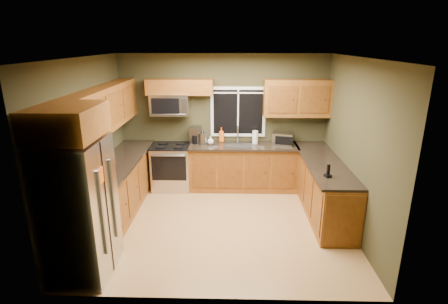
{
  "coord_description": "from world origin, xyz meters",
  "views": [
    {
      "loc": [
        0.19,
        -5.23,
        2.93
      ],
      "look_at": [
        0.05,
        0.35,
        1.15
      ],
      "focal_mm": 28.0,
      "sensor_mm": 36.0,
      "label": 1
    }
  ],
  "objects_px": {
    "range": "(172,167)",
    "soap_bottle_c": "(211,140)",
    "refrigerator": "(79,209)",
    "coffee_maker": "(195,135)",
    "cordless_phone": "(328,173)",
    "microwave": "(170,104)",
    "toaster_oven": "(283,139)",
    "kettle": "(203,138)",
    "paper_towel_roll": "(255,137)",
    "soap_bottle_a": "(221,135)"
  },
  "relations": [
    {
      "from": "range",
      "to": "coffee_maker",
      "type": "bearing_deg",
      "value": 19.31
    },
    {
      "from": "microwave",
      "to": "cordless_phone",
      "type": "bearing_deg",
      "value": -33.83
    },
    {
      "from": "toaster_oven",
      "to": "kettle",
      "type": "relative_size",
      "value": 1.6
    },
    {
      "from": "toaster_oven",
      "to": "soap_bottle_c",
      "type": "bearing_deg",
      "value": -179.58
    },
    {
      "from": "refrigerator",
      "to": "range",
      "type": "relative_size",
      "value": 1.92
    },
    {
      "from": "toaster_oven",
      "to": "coffee_maker",
      "type": "relative_size",
      "value": 1.41
    },
    {
      "from": "coffee_maker",
      "to": "soap_bottle_c",
      "type": "xyz_separation_m",
      "value": [
        0.32,
        -0.12,
        -0.07
      ]
    },
    {
      "from": "coffee_maker",
      "to": "paper_towel_roll",
      "type": "xyz_separation_m",
      "value": [
        1.22,
        -0.04,
        -0.02
      ]
    },
    {
      "from": "refrigerator",
      "to": "soap_bottle_c",
      "type": "xyz_separation_m",
      "value": [
        1.49,
        2.82,
        0.12
      ]
    },
    {
      "from": "coffee_maker",
      "to": "soap_bottle_a",
      "type": "bearing_deg",
      "value": 6.66
    },
    {
      "from": "refrigerator",
      "to": "kettle",
      "type": "height_order",
      "value": "refrigerator"
    },
    {
      "from": "refrigerator",
      "to": "coffee_maker",
      "type": "height_order",
      "value": "refrigerator"
    },
    {
      "from": "range",
      "to": "cordless_phone",
      "type": "relative_size",
      "value": 4.65
    },
    {
      "from": "coffee_maker",
      "to": "refrigerator",
      "type": "bearing_deg",
      "value": -111.7
    },
    {
      "from": "toaster_oven",
      "to": "paper_towel_roll",
      "type": "bearing_deg",
      "value": 172.82
    },
    {
      "from": "range",
      "to": "cordless_phone",
      "type": "height_order",
      "value": "cordless_phone"
    },
    {
      "from": "microwave",
      "to": "coffee_maker",
      "type": "xyz_separation_m",
      "value": [
        0.48,
        0.03,
        -0.64
      ]
    },
    {
      "from": "paper_towel_roll",
      "to": "soap_bottle_c",
      "type": "bearing_deg",
      "value": -174.94
    },
    {
      "from": "toaster_oven",
      "to": "coffee_maker",
      "type": "distance_m",
      "value": 1.77
    },
    {
      "from": "refrigerator",
      "to": "kettle",
      "type": "bearing_deg",
      "value": 64.63
    },
    {
      "from": "refrigerator",
      "to": "soap_bottle_c",
      "type": "distance_m",
      "value": 3.19
    },
    {
      "from": "soap_bottle_a",
      "to": "range",
      "type": "bearing_deg",
      "value": -167.19
    },
    {
      "from": "refrigerator",
      "to": "paper_towel_roll",
      "type": "distance_m",
      "value": 3.76
    },
    {
      "from": "soap_bottle_c",
      "to": "cordless_phone",
      "type": "distance_m",
      "value": 2.57
    },
    {
      "from": "microwave",
      "to": "soap_bottle_c",
      "type": "height_order",
      "value": "microwave"
    },
    {
      "from": "cordless_phone",
      "to": "range",
      "type": "bearing_deg",
      "value": 148.21
    },
    {
      "from": "range",
      "to": "coffee_maker",
      "type": "relative_size",
      "value": 2.86
    },
    {
      "from": "range",
      "to": "microwave",
      "type": "height_order",
      "value": "microwave"
    },
    {
      "from": "range",
      "to": "cordless_phone",
      "type": "xyz_separation_m",
      "value": [
        2.71,
        -1.68,
        0.53
      ]
    },
    {
      "from": "range",
      "to": "soap_bottle_c",
      "type": "xyz_separation_m",
      "value": [
        0.8,
        0.05,
        0.55
      ]
    },
    {
      "from": "refrigerator",
      "to": "soap_bottle_c",
      "type": "height_order",
      "value": "refrigerator"
    },
    {
      "from": "toaster_oven",
      "to": "paper_towel_roll",
      "type": "relative_size",
      "value": 1.59
    },
    {
      "from": "paper_towel_roll",
      "to": "coffee_maker",
      "type": "bearing_deg",
      "value": 178.32
    },
    {
      "from": "toaster_oven",
      "to": "soap_bottle_c",
      "type": "xyz_separation_m",
      "value": [
        -1.45,
        -0.01,
        -0.04
      ]
    },
    {
      "from": "kettle",
      "to": "refrigerator",
      "type": "bearing_deg",
      "value": -115.37
    },
    {
      "from": "refrigerator",
      "to": "soap_bottle_a",
      "type": "height_order",
      "value": "refrigerator"
    },
    {
      "from": "kettle",
      "to": "paper_towel_roll",
      "type": "relative_size",
      "value": 1.0
    },
    {
      "from": "microwave",
      "to": "soap_bottle_c",
      "type": "bearing_deg",
      "value": -5.95
    },
    {
      "from": "soap_bottle_c",
      "to": "kettle",
      "type": "bearing_deg",
      "value": -173.88
    },
    {
      "from": "coffee_maker",
      "to": "toaster_oven",
      "type": "bearing_deg",
      "value": -3.39
    },
    {
      "from": "range",
      "to": "soap_bottle_c",
      "type": "relative_size",
      "value": 5.87
    },
    {
      "from": "range",
      "to": "microwave",
      "type": "distance_m",
      "value": 1.27
    },
    {
      "from": "coffee_maker",
      "to": "soap_bottle_c",
      "type": "relative_size",
      "value": 2.05
    },
    {
      "from": "cordless_phone",
      "to": "coffee_maker",
      "type": "bearing_deg",
      "value": 140.34
    },
    {
      "from": "toaster_oven",
      "to": "soap_bottle_c",
      "type": "distance_m",
      "value": 1.45
    },
    {
      "from": "paper_towel_roll",
      "to": "toaster_oven",
      "type": "bearing_deg",
      "value": -7.18
    },
    {
      "from": "coffee_maker",
      "to": "cordless_phone",
      "type": "bearing_deg",
      "value": -39.66
    },
    {
      "from": "toaster_oven",
      "to": "cordless_phone",
      "type": "xyz_separation_m",
      "value": [
        0.46,
        -1.74,
        -0.06
      ]
    },
    {
      "from": "toaster_oven",
      "to": "microwave",
      "type": "bearing_deg",
      "value": 178.15
    },
    {
      "from": "toaster_oven",
      "to": "kettle",
      "type": "bearing_deg",
      "value": -179.01
    }
  ]
}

